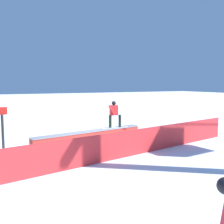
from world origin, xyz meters
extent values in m
plane|color=white|center=(0.00, 0.00, 0.00)|extent=(120.00, 120.00, 0.00)
cube|color=red|center=(0.00, 0.00, 0.27)|extent=(5.93, 1.48, 0.53)
cube|color=red|center=(0.00, 0.00, 0.13)|extent=(5.94, 1.49, 0.13)
cube|color=#93969E|center=(0.00, 0.00, 0.55)|extent=(5.94, 1.54, 0.04)
cube|color=silver|center=(-1.52, -0.27, 0.58)|extent=(1.51, 0.51, 0.01)
cylinder|color=black|center=(-1.26, -0.31, 0.92)|extent=(0.16, 0.16, 0.65)
cylinder|color=black|center=(-1.79, -0.23, 0.92)|extent=(0.16, 0.16, 0.65)
cube|color=red|center=(-1.45, -0.28, 1.50)|extent=(0.43, 0.30, 0.52)
sphere|color=black|center=(-1.45, -0.28, 1.87)|extent=(0.22, 0.22, 0.22)
cylinder|color=red|center=(-1.25, -0.15, 1.53)|extent=(0.37, 0.15, 0.52)
cylinder|color=red|center=(-1.58, -0.43, 1.53)|extent=(0.20, 0.12, 0.56)
cube|color=red|center=(0.00, 3.08, 0.52)|extent=(13.37, 2.46, 1.05)
cylinder|color=#262628|center=(4.01, 0.52, 0.83)|extent=(0.10, 0.10, 1.66)
cube|color=red|center=(4.01, 0.52, 1.81)|extent=(0.40, 0.04, 0.30)
camera|label=1|loc=(4.84, 11.83, 2.92)|focal=42.24mm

